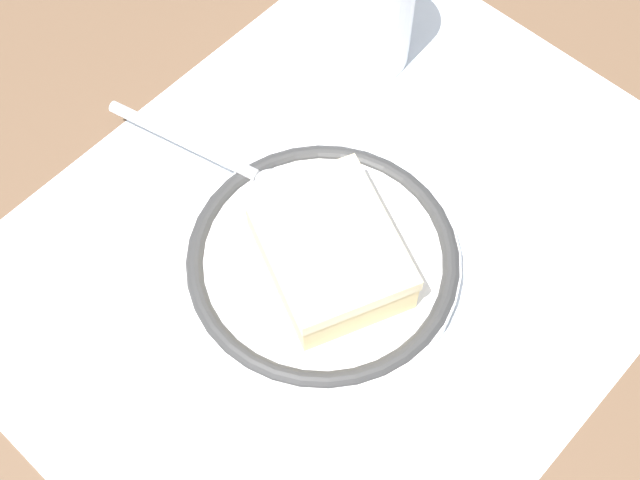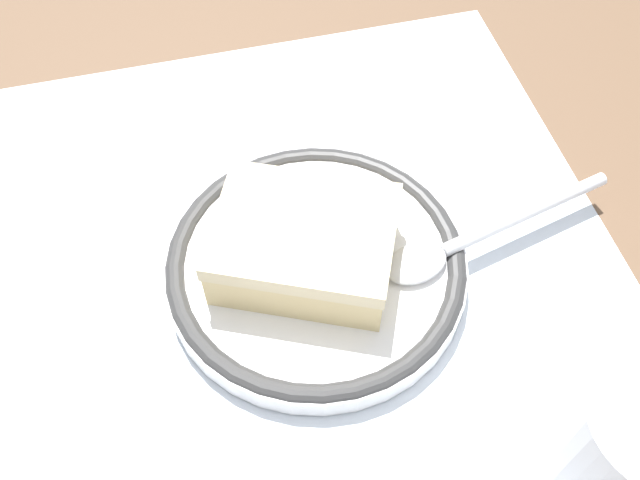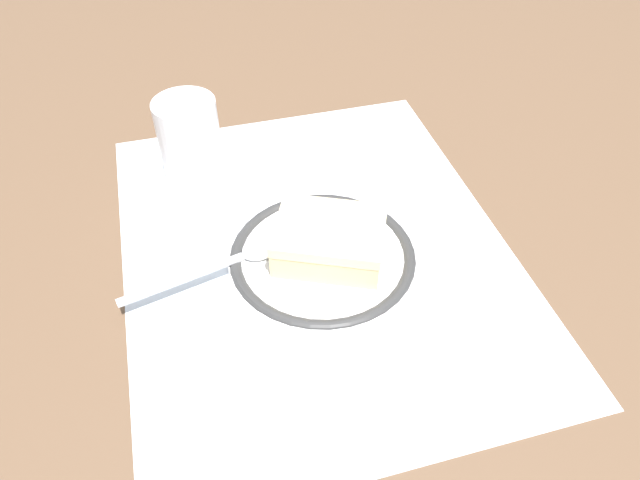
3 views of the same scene
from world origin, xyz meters
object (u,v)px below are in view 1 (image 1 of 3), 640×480
Objects in this scene: cake_slice at (330,251)px; cup at (369,11)px; plate at (320,259)px; spoon at (233,164)px; napkin at (89,279)px.

cup is (0.15, 0.10, 0.01)m from cake_slice.
spoon is (0.01, 0.09, 0.01)m from plate.
plate is 0.02m from cake_slice.
spoon is at bearing 83.71° from plate.
spoon is (0.01, 0.10, -0.01)m from cake_slice.
cake_slice is at bearing -46.07° from napkin.
napkin is (-0.26, 0.01, -0.04)m from cup.
plate is 1.14× the size of spoon.
napkin is at bearing 172.96° from spoon.
napkin is at bearing 136.49° from plate.
napkin is (-0.11, 0.11, -0.03)m from cake_slice.
cup reaches higher than plate.
plate is at bearing 84.96° from cake_slice.
cake_slice is 0.16m from napkin.
plate is 1.73× the size of cup.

